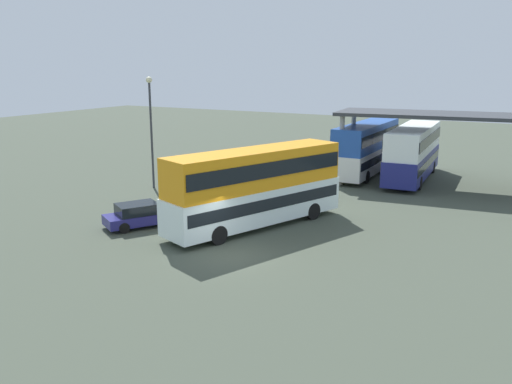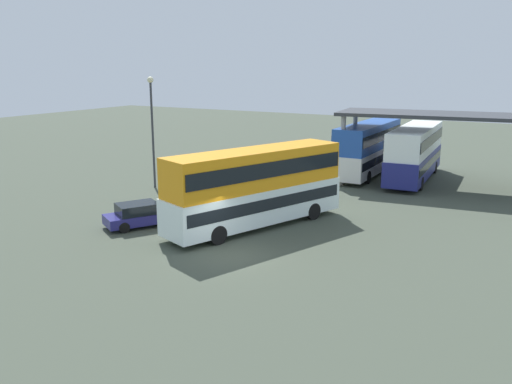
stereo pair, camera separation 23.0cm
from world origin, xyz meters
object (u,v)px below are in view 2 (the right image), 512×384
object	(u,v)px
double_decker_mid_row	(415,151)
parked_hatchback	(140,215)
double_decker_main	(256,185)
double_decker_near_canopy	(368,147)
lamppost_tall	(152,119)

from	to	relation	value
double_decker_mid_row	parked_hatchback	bearing A→B (deg)	149.37
double_decker_main	parked_hatchback	world-z (taller)	double_decker_main
parked_hatchback	double_decker_near_canopy	size ratio (longest dim) A/B	0.40
double_decker_near_canopy	lamppost_tall	size ratio (longest dim) A/B	1.35
parked_hatchback	double_decker_mid_row	distance (m)	22.74
double_decker_near_canopy	lamppost_tall	world-z (taller)	lamppost_tall
double_decker_main	double_decker_near_canopy	bearing A→B (deg)	17.51
double_decker_mid_row	lamppost_tall	size ratio (longest dim) A/B	1.40
parked_hatchback	double_decker_mid_row	size ratio (longest dim) A/B	0.38
parked_hatchback	lamppost_tall	distance (m)	10.70
double_decker_mid_row	double_decker_near_canopy	bearing A→B (deg)	83.71
double_decker_main	parked_hatchback	bearing A→B (deg)	139.31
double_decker_main	parked_hatchback	xyz separation A→B (m)	(-5.72, -3.17, -1.72)
parked_hatchback	double_decker_near_canopy	world-z (taller)	double_decker_near_canopy
parked_hatchback	lamppost_tall	world-z (taller)	lamppost_tall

